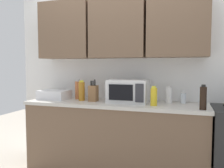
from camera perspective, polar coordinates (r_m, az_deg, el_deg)
name	(u,v)px	position (r m, az deg, el deg)	size (l,w,h in m)	color
wall_back_with_cabinets	(120,49)	(3.12, 2.02, 8.54)	(3.09, 0.38, 2.60)	white
counter_run	(115,137)	(3.02, 0.71, -12.83)	(2.22, 0.63, 0.90)	brown
microwave	(128,91)	(2.90, 4.03, -1.70)	(0.48, 0.37, 0.28)	silver
dish_rack	(55,95)	(3.27, -13.78, -2.53)	(0.38, 0.30, 0.12)	silver
knife_block	(93,93)	(2.99, -4.55, -2.22)	(0.10, 0.12, 0.28)	brown
bottle_amber_vinegar	(82,91)	(3.05, -7.37, -1.70)	(0.08, 0.08, 0.26)	#AD701E
bottle_white_jar	(169,95)	(2.93, 13.64, -2.58)	(0.08, 0.08, 0.20)	white
bottle_soy_dark	(203,98)	(2.57, 21.26, -3.16)	(0.07, 0.07, 0.26)	black
bottle_spice_jar	(78,90)	(3.22, -8.23, -1.36)	(0.08, 0.08, 0.27)	#BC6638
bottle_clear_tall	(183,98)	(2.95, 16.91, -3.18)	(0.06, 0.06, 0.15)	silver
bottle_yellow_mustard	(154,96)	(2.69, 10.12, -2.99)	(0.07, 0.07, 0.22)	gold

